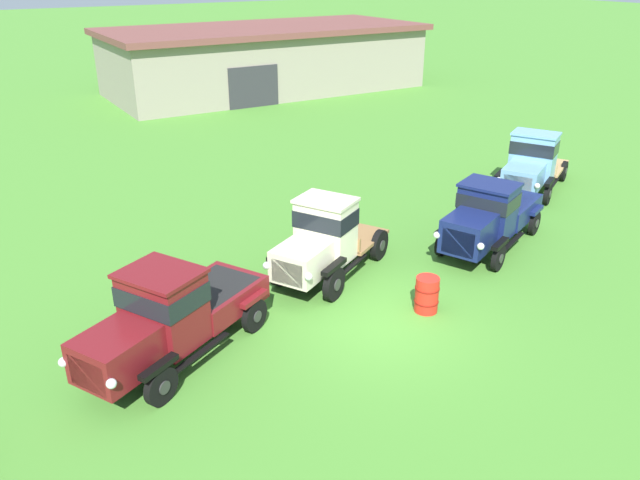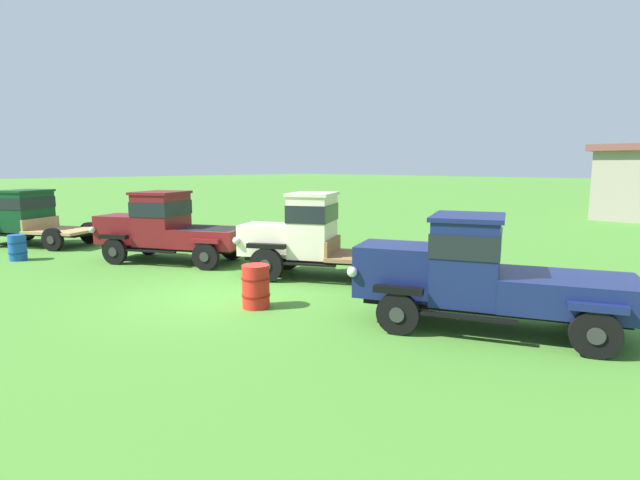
# 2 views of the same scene
# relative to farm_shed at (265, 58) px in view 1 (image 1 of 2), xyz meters

# --- Properties ---
(ground_plane) EXTENTS (240.00, 240.00, 0.00)m
(ground_plane) POSITION_rel_farm_shed_xyz_m (-11.15, -28.14, -2.10)
(ground_plane) COLOR #47842D
(farm_shed) EXTENTS (20.69, 9.53, 4.16)m
(farm_shed) POSITION_rel_farm_shed_xyz_m (0.00, 0.00, 0.00)
(farm_shed) COLOR gray
(farm_shed) RESTS_ON ground
(vintage_truck_second_in_line) EXTENTS (5.04, 3.67, 2.22)m
(vintage_truck_second_in_line) POSITION_rel_farm_shed_xyz_m (-15.88, -26.90, -0.99)
(vintage_truck_second_in_line) COLOR black
(vintage_truck_second_in_line) RESTS_ON ground
(vintage_truck_midrow_center) EXTENTS (4.64, 3.50, 2.31)m
(vintage_truck_midrow_center) POSITION_rel_farm_shed_xyz_m (-11.11, -25.40, -0.92)
(vintage_truck_midrow_center) COLOR black
(vintage_truck_midrow_center) RESTS_ON ground
(vintage_truck_far_side) EXTENTS (5.16, 3.36, 2.13)m
(vintage_truck_far_side) POSITION_rel_farm_shed_xyz_m (-5.72, -26.24, -1.03)
(vintage_truck_far_side) COLOR black
(vintage_truck_far_side) RESTS_ON ground
(vintage_truck_back_of_row) EXTENTS (5.15, 3.83, 2.30)m
(vintage_truck_back_of_row) POSITION_rel_farm_shed_xyz_m (-0.80, -23.49, -0.96)
(vintage_truck_back_of_row) COLOR black
(vintage_truck_back_of_row) RESTS_ON ground
(oil_drum_near_fence) EXTENTS (0.62, 0.62, 0.93)m
(oil_drum_near_fence) POSITION_rel_farm_shed_xyz_m (-9.79, -28.23, -1.63)
(oil_drum_near_fence) COLOR red
(oil_drum_near_fence) RESTS_ON ground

